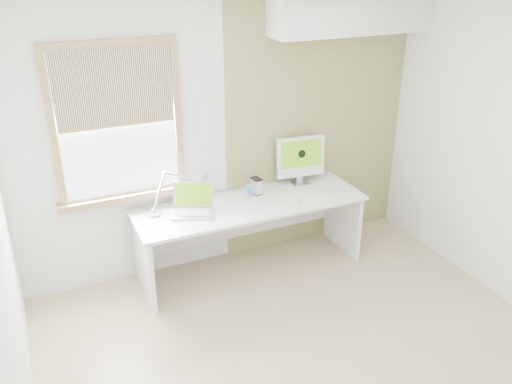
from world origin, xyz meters
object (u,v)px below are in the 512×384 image
desk_lamp (193,186)px  external_drive (256,186)px  laptop (193,205)px  imac (301,158)px  desk (248,219)px

desk_lamp → external_drive: desk_lamp is taller
desk_lamp → laptop: 0.19m
desk_lamp → imac: size_ratio=1.39×
desk → desk_lamp: 0.65m
laptop → imac: 1.23m
desk → laptop: laptop is taller
external_drive → desk_lamp: bearing=-179.2°
laptop → external_drive: 0.70m
imac → external_drive: bearing=-173.6°
laptop → imac: imac is taller
desk_lamp → laptop: bearing=-110.9°
desk_lamp → external_drive: 0.66m
desk_lamp → imac: imac is taller
desk_lamp → external_drive: (0.64, 0.01, -0.12)m
desk → external_drive: bearing=38.6°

